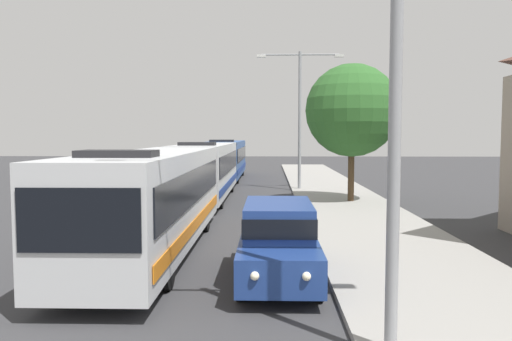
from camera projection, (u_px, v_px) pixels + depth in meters
name	position (u px, v px, depth m)	size (l,w,h in m)	color
bus_lead	(154.00, 197.00, 14.96)	(2.58, 11.89, 3.21)	silver
bus_second_in_line	(207.00, 169.00, 27.49)	(2.58, 11.92, 3.21)	silver
bus_middle	(226.00, 158.00, 39.95)	(2.58, 12.17, 3.21)	#284C8C
white_suv	(278.00, 238.00, 12.11)	(1.86, 4.84, 1.90)	navy
streetlamp_near	(397.00, 8.00, 7.47)	(6.51, 0.28, 8.66)	gray
streetlamp_mid	(300.00, 106.00, 31.29)	(5.43, 0.28, 8.63)	gray
roadside_tree	(352.00, 111.00, 25.34)	(4.75, 4.75, 7.04)	#4C3823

